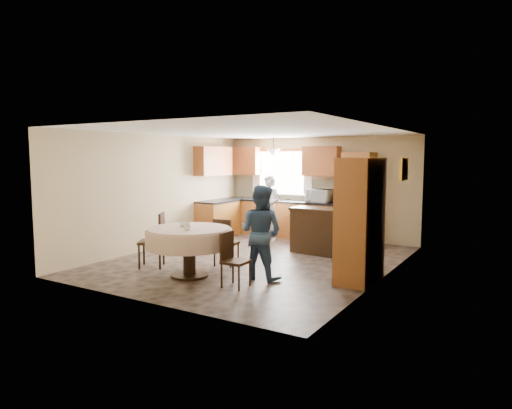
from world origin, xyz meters
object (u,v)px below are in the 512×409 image
Objects in this scene: chair_right at (232,257)px; person_dining at (261,232)px; cupboard at (360,220)px; oven_tower at (359,198)px; dining_table at (189,239)px; chair_back at (225,240)px; sideboard at (320,233)px; chair_left at (156,237)px; person_sink at (269,209)px.

person_dining reaches higher than chair_right.
chair_right is 0.55× the size of person_dining.
oven_tower is at bearing 109.15° from cupboard.
chair_back is at bearing 84.66° from dining_table.
sideboard is 1.47× the size of chair_right.
chair_back is (-1.40, -3.38, -0.57)m from oven_tower.
dining_table is at bearing -109.04° from oven_tower.
chair_left reaches higher than chair_right.
cupboard is 2.15m from chair_right.
chair_right is 0.54× the size of person_sink.
cupboard reaches higher than chair_left.
chair_back is at bearing -112.44° from oven_tower.
person_dining is at bearing -86.03° from sideboard.
person_dining is at bearing -14.65° from chair_right.
sideboard is at bearing 108.61° from chair_left.
cupboard is 2.01× the size of chair_left.
sideboard is (-0.30, -1.49, -0.61)m from oven_tower.
chair_left is 1.26m from chair_back.
cupboard is 2.27× the size of chair_back.
cupboard is at bearing -43.56° from sideboard.
dining_table is 1.45× the size of chair_left.
chair_left is at bearing -95.64° from person_sink.
sideboard is 1.42× the size of chair_back.
cupboard reaches higher than person_dining.
dining_table is at bearing 81.96° from chair_right.
sideboard is at bearing -5.00° from chair_right.
chair_left is 1.17× the size of chair_right.
person_sink reaches higher than chair_back.
cupboard is 2.85m from dining_table.
chair_back is 1.35m from chair_right.
oven_tower is 4.79m from chair_left.
chair_left is 1.93m from chair_right.
oven_tower reaches higher than cupboard.
oven_tower is at bearing -7.44° from chair_right.
sideboard reaches higher than chair_back.
sideboard is 2.17m from cupboard.
chair_right is (-0.53, -4.42, -0.59)m from oven_tower.
person_dining is (2.06, 0.30, 0.23)m from chair_left.
chair_right is at bearing -88.68° from sideboard.
dining_table is (-1.18, -2.80, 0.20)m from sideboard.
chair_left is (-3.50, -1.01, -0.45)m from cupboard.
person_dining is at bearing 150.07° from chair_back.
person_dining reaches higher than chair_left.
sideboard is 2.33m from person_dining.
person_sink is (-1.91, -0.80, -0.27)m from oven_tower.
chair_left is at bearing 10.04° from person_dining.
oven_tower is 1.06× the size of cupboard.
cupboard reaches higher than sideboard.
oven_tower is 1.34× the size of person_sink.
cupboard is 3.76m from person_sink.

